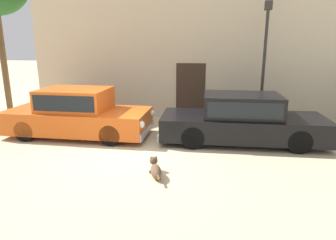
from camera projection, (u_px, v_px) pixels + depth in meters
The scene contains 6 objects.
ground_plane at pixel (130, 154), 7.78m from camera, with size 80.00×80.00×0.00m, color #CCB78E.
parked_sedan_nearest at pixel (77, 113), 9.18m from camera, with size 4.54×1.83×1.48m.
parked_sedan_second at pixel (242, 119), 8.54m from camera, with size 4.83×1.82×1.41m.
apartment_block at pixel (256, 7), 13.35m from camera, with size 17.66×6.98×8.83m.
stray_dog_spotted at pixel (156, 169), 6.42m from camera, with size 0.41×0.92×0.37m.
street_lamp at pixel (265, 50), 9.72m from camera, with size 0.22×0.22×4.12m.
Camera 1 is at (2.04, -7.09, 2.81)m, focal length 31.64 mm.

